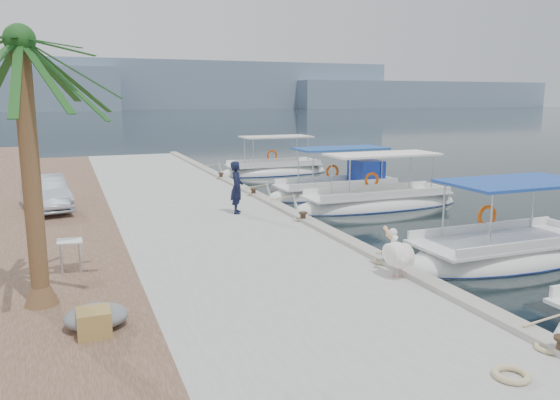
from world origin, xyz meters
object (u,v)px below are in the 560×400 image
at_px(fishing_caique_b, 506,256).
at_px(fishing_caique_d, 338,192).
at_px(fisherman, 237,187).
at_px(pelican, 397,254).
at_px(parked_car, 45,193).
at_px(date_palm, 20,42).
at_px(fishing_caique_c, 377,205).
at_px(fishing_caique_e, 274,172).

bearing_deg(fishing_caique_b, fishing_caique_d, 88.65).
distance_m(fishing_caique_d, fisherman, 7.44).
bearing_deg(pelican, fisherman, 99.71).
bearing_deg(parked_car, date_palm, -98.91).
height_order(fisherman, date_palm, date_palm).
distance_m(fishing_caique_b, fisherman, 8.83).
height_order(fishing_caique_b, pelican, fishing_caique_b).
height_order(fishing_caique_c, fishing_caique_e, same).
distance_m(fishing_caique_c, parked_car, 12.72).
distance_m(fishing_caique_b, date_palm, 13.00).
xyz_separation_m(fishing_caique_e, pelican, (-4.56, -19.89, 0.91)).
xyz_separation_m(fisherman, date_palm, (-6.03, -6.76, 4.02)).
relative_size(fishing_caique_e, fisherman, 3.72).
height_order(fishing_caique_b, fishing_caique_d, same).
height_order(fishing_caique_e, date_palm, date_palm).
relative_size(fishing_caique_c, fishing_caique_e, 1.13).
xyz_separation_m(fishing_caique_c, pelican, (-5.00, -9.02, 0.91)).
bearing_deg(pelican, fishing_caique_b, 16.79).
bearing_deg(parked_car, fishing_caique_c, -18.36).
relative_size(fishing_caique_e, date_palm, 1.15).
relative_size(fishing_caique_b, date_palm, 1.12).
bearing_deg(fishing_caique_e, pelican, -102.91).
distance_m(fishing_caique_b, parked_car, 15.38).
xyz_separation_m(fishing_caique_c, date_palm, (-12.38, -7.93, 5.31)).
distance_m(fishing_caique_c, fishing_caique_e, 10.88).
xyz_separation_m(pelican, parked_car, (-7.55, 10.89, 0.08)).
xyz_separation_m(fishing_caique_e, fisherman, (-5.90, -12.04, 1.28)).
xyz_separation_m(fishing_caique_b, fishing_caique_c, (0.51, 7.67, 0.00)).
relative_size(fishing_caique_d, parked_car, 1.84).
distance_m(pelican, parked_car, 13.25).
distance_m(pelican, date_palm, 8.66).
bearing_deg(fishing_caique_b, pelican, -163.21).
height_order(fishing_caique_e, fisherman, fisherman).
bearing_deg(pelican, fishing_caique_d, 68.41).
height_order(pelican, date_palm, date_palm).
xyz_separation_m(fishing_caique_e, date_palm, (-11.93, -18.80, 5.31)).
bearing_deg(parked_car, fishing_caique_e, 26.73).
relative_size(fishing_caique_c, fisherman, 4.21).
bearing_deg(fisherman, pelican, -151.81).
height_order(fishing_caique_b, parked_car, fishing_caique_b).
bearing_deg(fisherman, date_palm, 156.74).
xyz_separation_m(fishing_caique_b, date_palm, (-11.86, -0.26, 5.31)).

